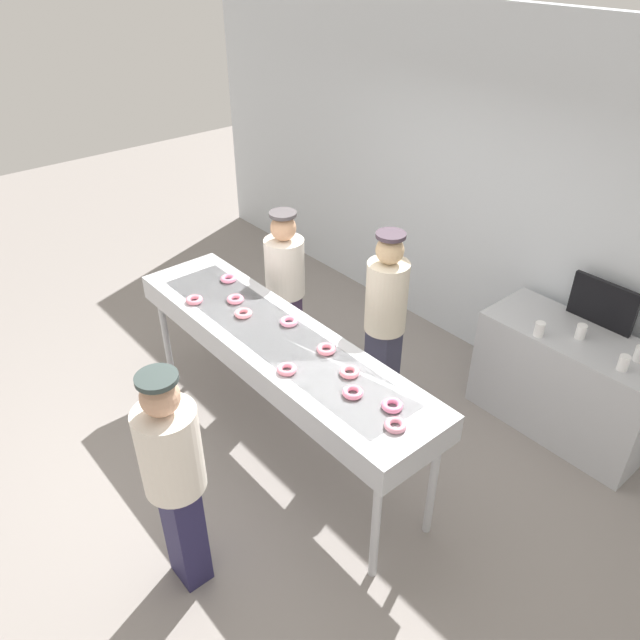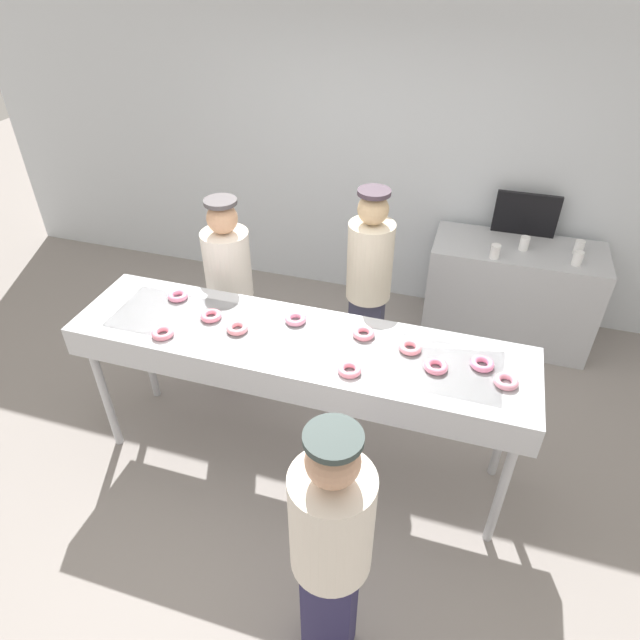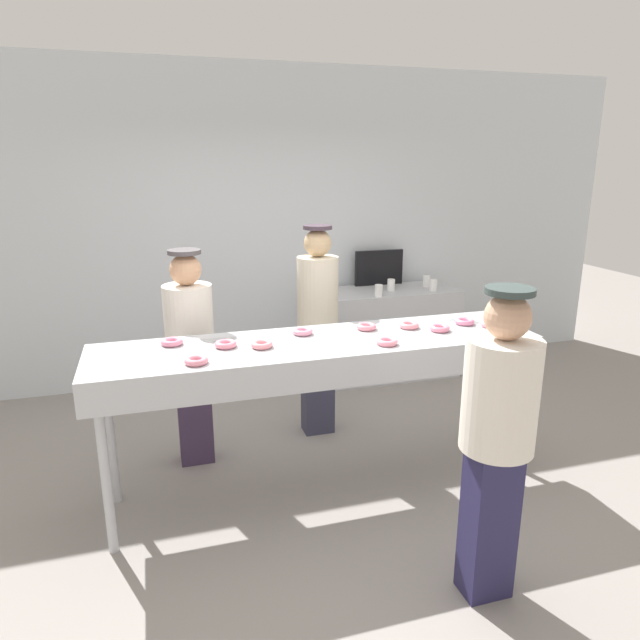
# 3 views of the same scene
# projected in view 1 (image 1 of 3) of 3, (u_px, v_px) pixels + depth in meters

# --- Properties ---
(ground_plane) EXTENTS (16.00, 16.00, 0.00)m
(ground_plane) POSITION_uv_depth(u_px,v_px,m) (282.00, 444.00, 4.93)
(ground_plane) COLOR gray
(back_wall) EXTENTS (8.00, 0.12, 3.05)m
(back_wall) POSITION_uv_depth(u_px,v_px,m) (488.00, 195.00, 5.37)
(back_wall) COLOR silver
(back_wall) RESTS_ON ground
(fryer_conveyor) EXTENTS (2.82, 0.68, 1.07)m
(fryer_conveyor) POSITION_uv_depth(u_px,v_px,m) (277.00, 347.00, 4.40)
(fryer_conveyor) COLOR #B7BABF
(fryer_conveyor) RESTS_ON ground
(strawberry_donut_0) EXTENTS (0.17, 0.17, 0.04)m
(strawberry_donut_0) POSITION_uv_depth(u_px,v_px,m) (289.00, 321.00, 4.46)
(strawberry_donut_0) COLOR pink
(strawberry_donut_0) RESTS_ON fryer_conveyor
(strawberry_donut_1) EXTENTS (0.18, 0.18, 0.04)m
(strawberry_donut_1) POSITION_uv_depth(u_px,v_px,m) (349.00, 372.00, 3.96)
(strawberry_donut_1) COLOR pink
(strawberry_donut_1) RESTS_ON fryer_conveyor
(strawberry_donut_2) EXTENTS (0.16, 0.16, 0.04)m
(strawberry_donut_2) POSITION_uv_depth(u_px,v_px,m) (243.00, 313.00, 4.56)
(strawberry_donut_2) COLOR pink
(strawberry_donut_2) RESTS_ON fryer_conveyor
(strawberry_donut_3) EXTENTS (0.18, 0.18, 0.04)m
(strawberry_donut_3) POSITION_uv_depth(u_px,v_px,m) (395.00, 425.00, 3.54)
(strawberry_donut_3) COLOR pink
(strawberry_donut_3) RESTS_ON fryer_conveyor
(strawberry_donut_4) EXTENTS (0.18, 0.18, 0.04)m
(strawberry_donut_4) POSITION_uv_depth(u_px,v_px,m) (228.00, 279.00, 5.00)
(strawberry_donut_4) COLOR pink
(strawberry_donut_4) RESTS_ON fryer_conveyor
(strawberry_donut_5) EXTENTS (0.18, 0.18, 0.04)m
(strawberry_donut_5) POSITION_uv_depth(u_px,v_px,m) (353.00, 392.00, 3.79)
(strawberry_donut_5) COLOR pink
(strawberry_donut_5) RESTS_ON fryer_conveyor
(strawberry_donut_6) EXTENTS (0.18, 0.18, 0.04)m
(strawberry_donut_6) POSITION_uv_depth(u_px,v_px,m) (194.00, 300.00, 4.72)
(strawberry_donut_6) COLOR pink
(strawberry_donut_6) RESTS_ON fryer_conveyor
(strawberry_donut_7) EXTENTS (0.18, 0.18, 0.04)m
(strawberry_donut_7) POSITION_uv_depth(u_px,v_px,m) (326.00, 349.00, 4.17)
(strawberry_donut_7) COLOR pink
(strawberry_donut_7) RESTS_ON fryer_conveyor
(strawberry_donut_8) EXTENTS (0.18, 0.18, 0.04)m
(strawberry_donut_8) POSITION_uv_depth(u_px,v_px,m) (392.00, 406.00, 3.69)
(strawberry_donut_8) COLOR pink
(strawberry_donut_8) RESTS_ON fryer_conveyor
(strawberry_donut_9) EXTENTS (0.16, 0.16, 0.04)m
(strawberry_donut_9) POSITION_uv_depth(u_px,v_px,m) (235.00, 299.00, 4.73)
(strawberry_donut_9) COLOR pink
(strawberry_donut_9) RESTS_ON fryer_conveyor
(strawberry_donut_10) EXTENTS (0.18, 0.18, 0.04)m
(strawberry_donut_10) POSITION_uv_depth(u_px,v_px,m) (287.00, 369.00, 3.99)
(strawberry_donut_10) COLOR pink
(strawberry_donut_10) RESTS_ON fryer_conveyor
(worker_baker) EXTENTS (0.32, 0.32, 1.69)m
(worker_baker) POSITION_uv_depth(u_px,v_px,m) (385.00, 321.00, 4.72)
(worker_baker) COLOR #343449
(worker_baker) RESTS_ON ground
(worker_assistant) EXTENTS (0.34, 0.34, 1.58)m
(worker_assistant) POSITION_uv_depth(u_px,v_px,m) (285.00, 286.00, 5.28)
(worker_assistant) COLOR #3E2D48
(worker_assistant) RESTS_ON ground
(customer_waiting) EXTENTS (0.35, 0.35, 1.62)m
(customer_waiting) POSITION_uv_depth(u_px,v_px,m) (174.00, 472.00, 3.45)
(customer_waiting) COLOR #262249
(customer_waiting) RESTS_ON ground
(prep_counter) EXTENTS (1.40, 0.62, 0.90)m
(prep_counter) POSITION_uv_depth(u_px,v_px,m) (566.00, 382.00, 4.88)
(prep_counter) COLOR #B7BABF
(prep_counter) RESTS_ON ground
(paper_cup_0) EXTENTS (0.08, 0.08, 0.11)m
(paper_cup_0) POSITION_uv_depth(u_px,v_px,m) (624.00, 363.00, 4.25)
(paper_cup_0) COLOR white
(paper_cup_0) RESTS_ON prep_counter
(paper_cup_1) EXTENTS (0.08, 0.08, 0.11)m
(paper_cup_1) POSITION_uv_depth(u_px,v_px,m) (581.00, 332.00, 4.58)
(paper_cup_1) COLOR white
(paper_cup_1) RESTS_ON prep_counter
(paper_cup_2) EXTENTS (0.08, 0.08, 0.11)m
(paper_cup_2) POSITION_uv_depth(u_px,v_px,m) (640.00, 354.00, 4.34)
(paper_cup_2) COLOR white
(paper_cup_2) RESTS_ON prep_counter
(paper_cup_3) EXTENTS (0.08, 0.08, 0.11)m
(paper_cup_3) POSITION_uv_depth(u_px,v_px,m) (539.00, 329.00, 4.61)
(paper_cup_3) COLOR white
(paper_cup_3) RESTS_ON prep_counter
(menu_display) EXTENTS (0.52, 0.04, 0.36)m
(menu_display) POSITION_uv_depth(u_px,v_px,m) (603.00, 303.00, 4.68)
(menu_display) COLOR black
(menu_display) RESTS_ON prep_counter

